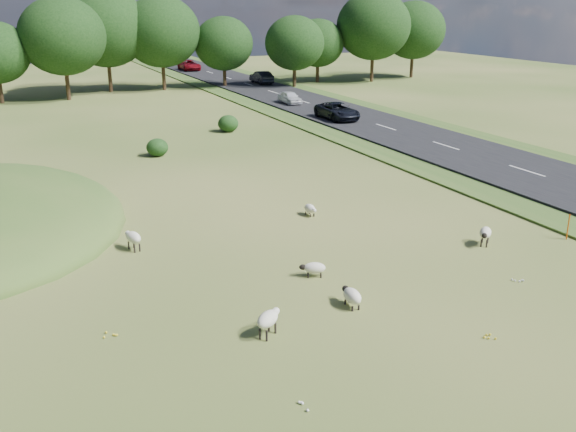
% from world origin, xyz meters
% --- Properties ---
extents(ground, '(160.00, 160.00, 0.00)m').
position_xyz_m(ground, '(0.00, 20.00, 0.00)').
color(ground, '#305319').
rests_on(ground, ground).
extents(road, '(8.00, 150.00, 0.25)m').
position_xyz_m(road, '(20.00, 30.00, 0.12)').
color(road, black).
rests_on(road, ground).
extents(treeline, '(96.28, 14.66, 11.70)m').
position_xyz_m(treeline, '(-1.06, 55.44, 6.57)').
color(treeline, black).
rests_on(treeline, ground).
extents(shrubs, '(21.25, 11.09, 1.37)m').
position_xyz_m(shrubs, '(-0.72, 27.97, 0.65)').
color(shrubs, black).
rests_on(shrubs, ground).
extents(marker_post, '(0.06, 0.06, 1.20)m').
position_xyz_m(marker_post, '(13.29, -1.47, 0.60)').
color(marker_post, '#D8590C').
rests_on(marker_post, ground).
extents(sheep_0, '(1.07, 0.77, 0.60)m').
position_xyz_m(sheep_0, '(1.07, -0.48, 0.38)').
color(sheep_0, beige).
rests_on(sheep_0, ground).
extents(sheep_1, '(1.05, 1.04, 0.81)m').
position_xyz_m(sheep_1, '(9.43, -0.51, 0.57)').
color(sheep_1, beige).
rests_on(sheep_1, ground).
extents(sheep_2, '(1.16, 1.03, 0.86)m').
position_xyz_m(sheep_2, '(-2.32, -4.04, 0.60)').
color(sheep_2, beige).
rests_on(sheep_2, ground).
extents(sheep_3, '(0.57, 1.19, 0.68)m').
position_xyz_m(sheep_3, '(1.13, -3.33, 0.43)').
color(sheep_3, beige).
rests_on(sheep_3, ground).
extents(sheep_4, '(0.47, 1.00, 0.58)m').
position_xyz_m(sheep_4, '(4.26, 6.33, 0.36)').
color(sheep_4, beige).
rests_on(sheep_4, ground).
extents(sheep_5, '(0.73, 1.20, 0.83)m').
position_xyz_m(sheep_5, '(-4.72, 5.25, 0.58)').
color(sheep_5, beige).
rests_on(sheep_5, ground).
extents(car_2, '(1.47, 3.65, 1.24)m').
position_xyz_m(car_2, '(18.10, 39.17, 0.87)').
color(car_2, white).
rests_on(car_2, road).
extents(car_3, '(1.62, 4.66, 1.53)m').
position_xyz_m(car_3, '(21.90, 56.29, 1.02)').
color(car_3, black).
rests_on(car_3, road).
extents(car_4, '(2.50, 5.42, 1.51)m').
position_xyz_m(car_4, '(18.10, 76.09, 1.00)').
color(car_4, maroon).
rests_on(car_4, road).
extents(car_5, '(2.40, 5.21, 1.45)m').
position_xyz_m(car_5, '(18.10, 29.01, 0.97)').
color(car_5, black).
rests_on(car_5, road).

